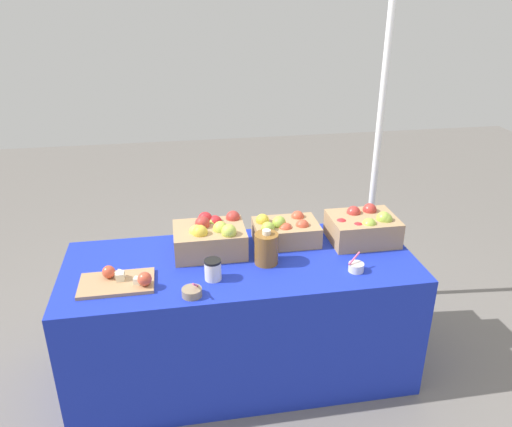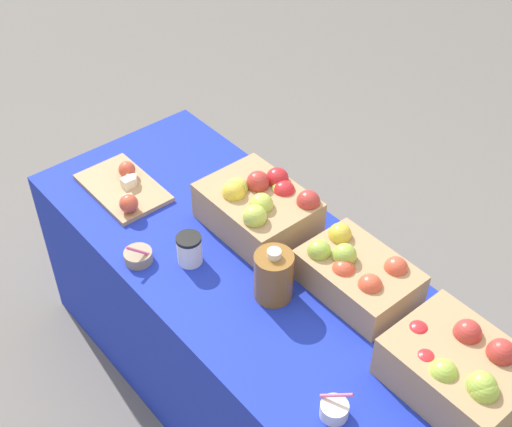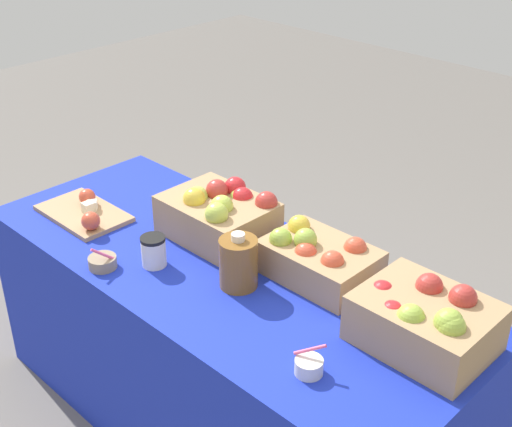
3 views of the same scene
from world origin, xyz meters
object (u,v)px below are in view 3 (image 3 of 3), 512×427
apple_crate_right (219,214)px  coffee_cup (154,251)px  cutting_board_front (85,212)px  cider_jug (238,263)px  sample_bowl_mid (103,262)px  apple_crate_left (425,320)px  sample_bowl_near (309,366)px  apple_crate_middle (318,258)px

apple_crate_right → coffee_cup: 0.30m
cutting_board_front → cider_jug: 0.76m
cutting_board_front → sample_bowl_mid: size_ratio=3.76×
apple_crate_left → coffee_cup: 0.94m
apple_crate_left → sample_bowl_mid: apple_crate_left is taller
sample_bowl_near → sample_bowl_mid: bearing=-174.2°
coffee_cup → cutting_board_front: bearing=176.8°
cutting_board_front → coffee_cup: size_ratio=3.35×
apple_crate_middle → coffee_cup: size_ratio=3.34×
sample_bowl_near → apple_crate_right: bearing=154.7°
cutting_board_front → coffee_cup: coffee_cup is taller
sample_bowl_mid → apple_crate_middle: bearing=39.9°
apple_crate_right → cutting_board_front: bearing=-150.3°
apple_crate_right → sample_bowl_mid: 0.45m
apple_crate_middle → apple_crate_right: 0.44m
apple_crate_middle → cutting_board_front: bearing=-161.0°
apple_crate_middle → apple_crate_right: size_ratio=0.94×
sample_bowl_near → sample_bowl_mid: size_ratio=0.96×
apple_crate_middle → cutting_board_front: size_ratio=1.00×
sample_bowl_mid → apple_crate_left: bearing=22.1°
apple_crate_left → cider_jug: size_ratio=1.93×
apple_crate_middle → sample_bowl_near: apple_crate_middle is taller
sample_bowl_near → cider_jug: (-0.44, 0.16, 0.06)m
cider_jug → coffee_cup: cider_jug is taller
cutting_board_front → sample_bowl_near: 1.20m
cutting_board_front → cider_jug: size_ratio=1.87×
coffee_cup → cider_jug: bearing=21.6°
cider_jug → apple_crate_left: bearing=14.9°
apple_crate_middle → cider_jug: cider_jug is taller
cutting_board_front → coffee_cup: (0.46, -0.03, 0.03)m
cutting_board_front → sample_bowl_near: sample_bowl_near is taller
apple_crate_right → cutting_board_front: 0.55m
sample_bowl_near → cider_jug: size_ratio=0.48×
apple_crate_right → coffee_cup: size_ratio=3.57×
apple_crate_left → sample_bowl_mid: (-1.01, -0.41, -0.07)m
coffee_cup → apple_crate_left: bearing=17.1°
cutting_board_front → apple_crate_right: bearing=29.7°
apple_crate_left → sample_bowl_near: bearing=-115.6°
cider_jug → coffee_cup: (-0.30, -0.12, -0.03)m
sample_bowl_mid → coffee_cup: (0.11, 0.13, 0.03)m
sample_bowl_mid → cider_jug: bearing=31.5°
apple_crate_middle → sample_bowl_near: (0.29, -0.39, -0.05)m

